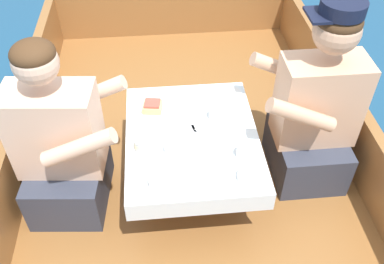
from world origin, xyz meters
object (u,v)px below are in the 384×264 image
(coffee_cup_port, at_px, (217,113))
(tin_can, at_px, (141,145))
(sandwich, at_px, (152,106))
(person_port, at_px, (62,147))
(coffee_cup_starboard, at_px, (245,151))
(person_starboard, at_px, (315,113))

(coffee_cup_port, relative_size, tin_can, 1.55)
(sandwich, bearing_deg, tin_can, -102.55)
(person_port, bearing_deg, coffee_cup_starboard, -3.31)
(person_starboard, relative_size, tin_can, 15.12)
(person_port, xyz_separation_m, tin_can, (0.38, -0.03, 0.02))
(coffee_cup_port, xyz_separation_m, coffee_cup_starboard, (0.09, -0.28, 0.00))
(coffee_cup_port, distance_m, coffee_cup_starboard, 0.30)
(person_port, height_order, sandwich, person_port)
(person_starboard, distance_m, sandwich, 0.83)
(person_starboard, bearing_deg, sandwich, -10.70)
(person_port, height_order, coffee_cup_starboard, person_port)
(person_starboard, bearing_deg, tin_can, 7.78)
(person_port, bearing_deg, sandwich, 33.99)
(sandwich, relative_size, tin_can, 1.63)
(person_starboard, height_order, coffee_cup_port, person_starboard)
(sandwich, distance_m, coffee_cup_port, 0.34)
(person_port, height_order, person_starboard, person_starboard)
(person_port, xyz_separation_m, sandwich, (0.44, 0.24, 0.02))
(person_starboard, height_order, coffee_cup_starboard, person_starboard)
(person_starboard, relative_size, coffee_cup_starboard, 10.04)
(person_port, xyz_separation_m, coffee_cup_port, (0.76, 0.15, 0.02))
(coffee_cup_starboard, bearing_deg, sandwich, 138.41)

